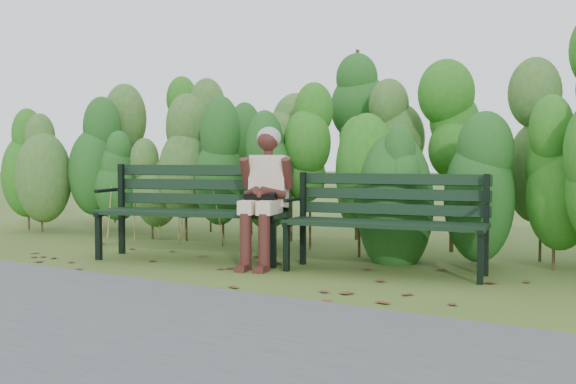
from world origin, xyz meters
The scene contains 7 objects.
ground centered at (0.00, 0.00, 0.00)m, with size 80.00×80.00×0.00m, color #455522.
footpath centered at (0.00, -2.20, 0.01)m, with size 60.00×2.50×0.01m, color #474749.
hedge_band centered at (0.00, 1.86, 1.26)m, with size 11.04×1.67×2.42m.
leaf_litter centered at (0.44, -0.20, 0.00)m, with size 5.51×2.12×0.01m.
bench_left centered at (-1.13, 0.30, 0.60)m, with size 2.14×1.19×1.02m.
bench_right centered at (0.95, 0.61, 0.56)m, with size 1.96×0.92×0.94m.
seated_woman centered at (-0.26, 0.33, 0.80)m, with size 0.58×0.84×1.41m.
Camera 1 is at (3.49, -5.32, 1.10)m, focal length 42.00 mm.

